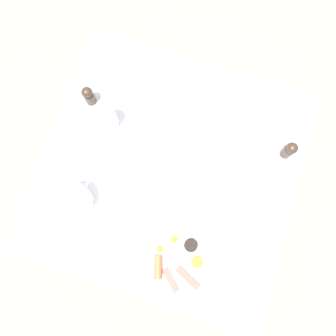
{
  "coord_description": "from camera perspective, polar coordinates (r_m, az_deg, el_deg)",
  "views": [
    {
      "loc": [
        -0.1,
        0.29,
        2.08
      ],
      "look_at": [
        0.0,
        0.0,
        0.78
      ],
      "focal_mm": 35.0,
      "sensor_mm": 36.0,
      "label": 1
    }
  ],
  "objects": [
    {
      "name": "ground_plane",
      "position": [
        2.1,
        0.0,
        -4.79
      ],
      "size": [
        8.0,
        8.0,
        0.0
      ],
      "primitive_type": "plane",
      "color": "gray"
    },
    {
      "name": "table",
      "position": [
        1.42,
        0.0,
        -0.83
      ],
      "size": [
        1.05,
        1.02,
        0.76
      ],
      "color": "silver",
      "rests_on": "ground_plane"
    },
    {
      "name": "breakfast_plate",
      "position": [
        1.31,
        1.41,
        -15.62
      ],
      "size": [
        0.3,
        0.3,
        0.04
      ],
      "color": "white",
      "rests_on": "table"
    },
    {
      "name": "teapot_near",
      "position": [
        1.33,
        -15.89,
        -5.3
      ],
      "size": [
        0.12,
        0.21,
        0.13
      ],
      "rotation": [
        0.0,
        0.0,
        4.4
      ],
      "color": "white",
      "rests_on": "table"
    },
    {
      "name": "teacup_with_saucer_left",
      "position": [
        1.37,
        -4.24,
        5.76
      ],
      "size": [
        0.16,
        0.16,
        0.07
      ],
      "color": "white",
      "rests_on": "table"
    },
    {
      "name": "teacup_with_saucer_right",
      "position": [
        1.34,
        2.6,
        2.79
      ],
      "size": [
        0.16,
        0.16,
        0.07
      ],
      "color": "white",
      "rests_on": "table"
    },
    {
      "name": "water_glass_tall",
      "position": [
        1.38,
        -10.36,
        8.56
      ],
      "size": [
        0.07,
        0.07,
        0.12
      ],
      "color": "white",
      "rests_on": "table"
    },
    {
      "name": "creamer_jug",
      "position": [
        1.34,
        14.81,
        -6.09
      ],
      "size": [
        0.08,
        0.06,
        0.06
      ],
      "color": "white",
      "rests_on": "table"
    },
    {
      "name": "pepper_grinder",
      "position": [
        1.44,
        -13.67,
        12.16
      ],
      "size": [
        0.05,
        0.05,
        0.11
      ],
      "color": "#38281E",
      "rests_on": "table"
    },
    {
      "name": "salt_grinder",
      "position": [
        1.41,
        20.38,
        2.94
      ],
      "size": [
        0.05,
        0.05,
        0.11
      ],
      "color": "#38281E",
      "rests_on": "table"
    },
    {
      "name": "napkin_folded",
      "position": [
        1.45,
        8.46,
        10.24
      ],
      "size": [
        0.21,
        0.21,
        0.01
      ],
      "rotation": [
        0.0,
        0.0,
        5.56
      ],
      "color": "white",
      "rests_on": "table"
    },
    {
      "name": "fork_by_plate",
      "position": [
        1.4,
        12.57,
        2.27
      ],
      "size": [
        0.09,
        0.17,
        0.0
      ],
      "rotation": [
        0.0,
        0.0,
        0.43
      ],
      "color": "silver",
      "rests_on": "table"
    },
    {
      "name": "knife_by_plate",
      "position": [
        1.5,
        -5.77,
        14.53
      ],
      "size": [
        0.11,
        0.21,
        0.0
      ],
      "rotation": [
        0.0,
        0.0,
        5.82
      ],
      "color": "silver",
      "rests_on": "table"
    }
  ]
}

